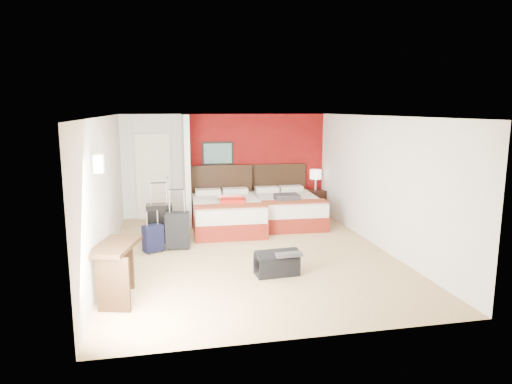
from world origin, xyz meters
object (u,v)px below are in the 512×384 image
object	(u,v)px
nightstand	(315,202)
desk	(116,272)
suitcase_black	(160,224)
bed_right	(287,210)
table_lamp	(316,180)
suitcase_charcoal	(178,232)
bed_left	(227,215)
suitcase_navy	(153,240)
red_suitcase_open	(232,199)
duffel_bag	(277,264)

from	to	relation	value
nightstand	desk	distance (m)	6.41
suitcase_black	bed_right	bearing A→B (deg)	21.26
table_lamp	suitcase_charcoal	bearing A→B (deg)	-146.08
nightstand	suitcase_black	xyz separation A→B (m)	(-3.87, -1.91, 0.08)
bed_left	suitcase_navy	size ratio (longest dim) A/B	4.33
bed_right	suitcase_charcoal	distance (m)	3.01
suitcase_black	suitcase_navy	distance (m)	0.64
table_lamp	desk	size ratio (longest dim) A/B	0.54
red_suitcase_open	desk	distance (m)	4.05
bed_right	table_lamp	distance (m)	1.38
bed_right	suitcase_navy	xyz separation A→B (m)	(-3.04, -1.69, -0.06)
bed_left	suitcase_charcoal	world-z (taller)	suitcase_charcoal
bed_right	duffel_bag	size ratio (longest dim) A/B	2.96
table_lamp	suitcase_navy	size ratio (longest dim) A/B	1.07
bed_right	nightstand	size ratio (longest dim) A/B	3.40
red_suitcase_open	suitcase_black	size ratio (longest dim) A/B	0.98
bed_left	red_suitcase_open	xyz separation A→B (m)	(0.10, -0.10, 0.36)
suitcase_charcoal	desk	world-z (taller)	desk
red_suitcase_open	bed_left	bearing A→B (deg)	148.22
nightstand	table_lamp	size ratio (longest dim) A/B	1.14
desk	suitcase_charcoal	bearing A→B (deg)	82.22
table_lamp	bed_right	bearing A→B (deg)	-139.07
nightstand	suitcase_black	bearing A→B (deg)	-160.92
bed_right	table_lamp	size ratio (longest dim) A/B	3.88
bed_right	bed_left	bearing A→B (deg)	-167.58
desk	bed_left	bearing A→B (deg)	74.62
bed_left	nightstand	bearing A→B (deg)	25.86
red_suitcase_open	table_lamp	xyz separation A→B (m)	(2.32, 1.18, 0.17)
bed_left	bed_right	size ratio (longest dim) A/B	1.05
suitcase_charcoal	desk	bearing A→B (deg)	-109.15
red_suitcase_open	table_lamp	size ratio (longest dim) A/B	1.41
bed_right	suitcase_navy	world-z (taller)	bed_right
bed_left	red_suitcase_open	size ratio (longest dim) A/B	2.88
red_suitcase_open	suitcase_navy	distance (m)	2.19
table_lamp	suitcase_navy	bearing A→B (deg)	-147.77
suitcase_black	bed_left	bearing A→B (deg)	30.59
bed_right	table_lamp	world-z (taller)	table_lamp
bed_left	desk	xyz separation A→B (m)	(-2.04, -3.53, 0.08)
suitcase_black	duffel_bag	size ratio (longest dim) A/B	1.10
suitcase_navy	desk	bearing A→B (deg)	-128.69
nightstand	bed_right	bearing A→B (deg)	-146.19
red_suitcase_open	nightstand	xyz separation A→B (m)	(2.32, 1.18, -0.38)
red_suitcase_open	suitcase_navy	size ratio (longest dim) A/B	1.50
suitcase_black	suitcase_charcoal	distance (m)	0.58
suitcase_navy	suitcase_black	bearing A→B (deg)	52.40
bed_left	table_lamp	bearing A→B (deg)	25.86
bed_left	suitcase_black	xyz separation A→B (m)	(-1.45, -0.82, 0.06)
suitcase_navy	bed_right	bearing A→B (deg)	2.87
red_suitcase_open	suitcase_navy	bearing A→B (deg)	-128.17
bed_right	nightstand	bearing A→B (deg)	43.59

